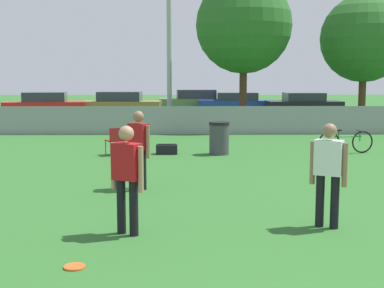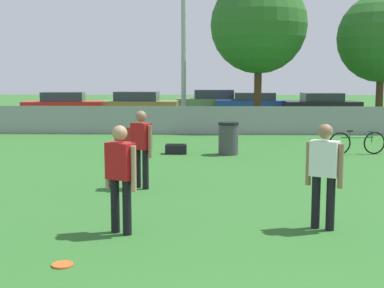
{
  "view_description": "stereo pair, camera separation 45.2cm",
  "coord_description": "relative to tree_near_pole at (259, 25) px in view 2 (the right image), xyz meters",
  "views": [
    {
      "loc": [
        -1.05,
        -2.84,
        2.31
      ],
      "look_at": [
        -0.92,
        6.89,
        1.05
      ],
      "focal_mm": 50.0,
      "sensor_mm": 36.0,
      "label": 1
    },
    {
      "loc": [
        -0.6,
        -2.83,
        2.31
      ],
      "look_at": [
        -0.92,
        6.89,
        1.05
      ],
      "focal_mm": 50.0,
      "sensor_mm": 36.0,
      "label": 2
    }
  ],
  "objects": [
    {
      "name": "fence_backline",
      "position": [
        -1.48,
        -2.32,
        -3.85
      ],
      "size": [
        26.87,
        0.07,
        1.21
      ],
      "color": "gray",
      "rests_on": "ground_plane"
    },
    {
      "name": "tree_near_pole",
      "position": [
        0.0,
        0.0,
        0.0
      ],
      "size": [
        4.09,
        4.09,
        6.46
      ],
      "color": "#4C331E",
      "rests_on": "ground_plane"
    },
    {
      "name": "tree_far_right",
      "position": [
        5.39,
        0.63,
        -0.5
      ],
      "size": [
        3.84,
        3.84,
        5.83
      ],
      "color": "#4C331E",
      "rests_on": "ground_plane"
    },
    {
      "name": "player_thrower_red",
      "position": [
        -3.46,
        -12.44,
        -3.48
      ],
      "size": [
        0.47,
        0.42,
        1.59
      ],
      "rotation": [
        0.0,
        0.0,
        -0.65
      ],
      "color": "black",
      "rests_on": "ground_plane"
    },
    {
      "name": "player_defender_red",
      "position": [
        -3.36,
        -15.59,
        -3.48
      ],
      "size": [
        0.5,
        0.4,
        1.59
      ],
      "rotation": [
        0.0,
        0.0,
        -0.53
      ],
      "color": "black",
      "rests_on": "ground_plane"
    },
    {
      "name": "player_receiver_white",
      "position": [
        -0.36,
        -15.26,
        -3.48
      ],
      "size": [
        0.51,
        0.39,
        1.59
      ],
      "rotation": [
        0.0,
        0.0,
        -0.49
      ],
      "color": "black",
      "rests_on": "ground_plane"
    },
    {
      "name": "frisbee_disc",
      "position": [
        -3.86,
        -16.94,
        -4.38
      ],
      "size": [
        0.26,
        0.26,
        0.03
      ],
      "color": "#E5591E",
      "rests_on": "ground_plane"
    },
    {
      "name": "folding_chair_sideline",
      "position": [
        -4.52,
        -7.85,
        -3.92
      ],
      "size": [
        0.62,
        0.62,
        0.81
      ],
      "rotation": [
        0.0,
        0.0,
        3.63
      ],
      "color": "#333338",
      "rests_on": "ground_plane"
    },
    {
      "name": "bicycle_sideline",
      "position": [
        2.25,
        -7.55,
        -4.05
      ],
      "size": [
        1.71,
        0.45,
        0.71
      ],
      "rotation": [
        0.0,
        0.0,
        0.16
      ],
      "color": "black",
      "rests_on": "ground_plane"
    },
    {
      "name": "trash_bin",
      "position": [
        -1.52,
        -7.67,
        -3.92
      ],
      "size": [
        0.6,
        0.6,
        0.95
      ],
      "color": "#3F3F44",
      "rests_on": "ground_plane"
    },
    {
      "name": "gear_bag_sideline",
      "position": [
        -3.06,
        -7.6,
        -4.26
      ],
      "size": [
        0.62,
        0.34,
        0.3
      ],
      "color": "black",
      "rests_on": "ground_plane"
    },
    {
      "name": "parked_car_red",
      "position": [
        -10.09,
        5.91,
        -3.71
      ],
      "size": [
        4.45,
        2.34,
        1.39
      ],
      "rotation": [
        0.0,
        0.0,
        0.12
      ],
      "color": "black",
      "rests_on": "ground_plane"
    },
    {
      "name": "parked_car_tan",
      "position": [
        -6.12,
        6.5,
        -3.72
      ],
      "size": [
        4.56,
        1.94,
        1.4
      ],
      "rotation": [
        0.0,
        0.0,
        -0.03
      ],
      "color": "black",
      "rests_on": "ground_plane"
    },
    {
      "name": "parked_car_olive",
      "position": [
        -1.84,
        9.64,
        -3.72
      ],
      "size": [
        4.63,
        2.09,
        1.42
      ],
      "rotation": [
        0.0,
        0.0,
        0.07
      ],
      "color": "black",
      "rests_on": "ground_plane"
    },
    {
      "name": "parked_car_blue",
      "position": [
        0.59,
        8.55,
        -3.75
      ],
      "size": [
        4.59,
        1.78,
        1.28
      ],
      "rotation": [
        0.0,
        0.0,
        -0.03
      ],
      "color": "black",
      "rests_on": "ground_plane"
    },
    {
      "name": "parked_car_dark",
      "position": [
        4.22,
        7.07,
        -3.74
      ],
      "size": [
        4.21,
        2.02,
        1.32
      ],
      "rotation": [
        0.0,
        0.0,
        0.04
      ],
      "color": "black",
      "rests_on": "ground_plane"
    }
  ]
}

